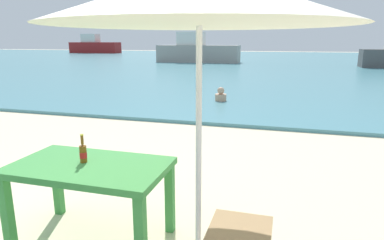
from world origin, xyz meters
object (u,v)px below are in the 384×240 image
(picnic_table_green, at_px, (90,176))
(boat_ferry, at_px, (197,51))
(swimmer_person, at_px, (221,95))
(beer_bottle_amber, at_px, (83,152))
(boat_cargo_ship, at_px, (94,46))

(picnic_table_green, distance_m, boat_ferry, 25.57)
(swimmer_person, bearing_deg, beer_bottle_amber, -88.95)
(boat_ferry, bearing_deg, boat_cargo_ship, 140.00)
(swimmer_person, bearing_deg, boat_ferry, 107.18)
(picnic_table_green, relative_size, boat_ferry, 0.21)
(beer_bottle_amber, distance_m, swimmer_person, 7.29)
(boat_cargo_ship, bearing_deg, picnic_table_green, -58.32)
(beer_bottle_amber, bearing_deg, boat_ferry, 102.64)
(swimmer_person, relative_size, boat_cargo_ship, 0.05)
(picnic_table_green, xyz_separation_m, boat_ferry, (-5.66, 24.93, 0.32))
(picnic_table_green, relative_size, beer_bottle_amber, 5.28)
(picnic_table_green, height_order, beer_bottle_amber, beer_bottle_amber)
(swimmer_person, distance_m, boat_cargo_ship, 43.03)
(picnic_table_green, xyz_separation_m, swimmer_person, (-0.21, 7.30, -0.41))
(boat_ferry, bearing_deg, picnic_table_green, -77.20)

